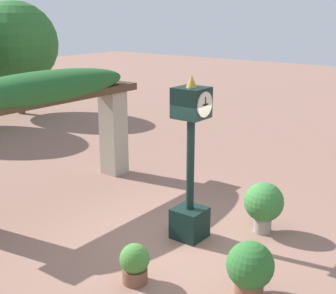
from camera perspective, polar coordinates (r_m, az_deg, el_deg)
ground_plane at (r=8.71m, az=0.86°, el=-11.32°), size 60.00×60.00×0.00m
pedestal_clock at (r=8.31m, az=2.75°, el=-2.39°), size 0.55×0.58×3.00m
pergola at (r=10.35m, az=-14.80°, el=5.21°), size 5.24×1.12×2.83m
potted_plant_near_left at (r=8.96m, az=11.60°, el=-6.78°), size 0.74×0.74×0.98m
potted_plant_near_right at (r=7.38m, az=-4.08°, el=-13.92°), size 0.47×0.47×0.64m
potted_plant_far_left at (r=7.09m, az=9.97°, el=-14.29°), size 0.70×0.70×0.85m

